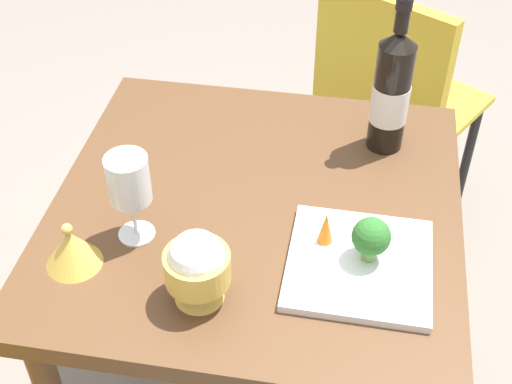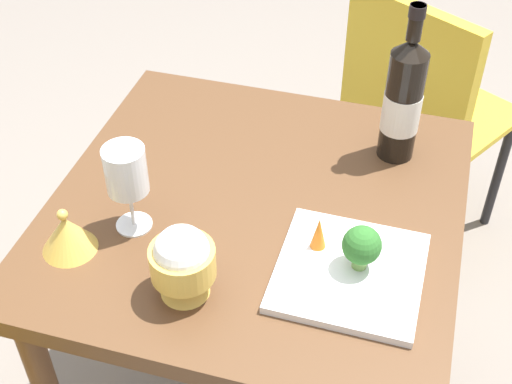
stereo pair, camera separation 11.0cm
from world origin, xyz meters
The scene contains 9 objects.
dining_table centered at (0.00, 0.00, 0.63)m, with size 0.78×0.78×0.74m.
chair_by_wall centered at (0.26, 0.75, 0.53)m, with size 0.55×0.55×0.85m.
wine_bottle centered at (0.24, 0.23, 0.87)m, with size 0.08×0.08×0.34m.
wine_glass centered at (-0.20, -0.12, 0.86)m, with size 0.08×0.08×0.18m.
rice_bowl centered at (-0.05, -0.25, 0.81)m, with size 0.11×0.11×0.14m.
rice_bowl_lid centered at (-0.29, -0.21, 0.77)m, with size 0.10×0.10×0.09m.
serving_plate centered at (0.21, -0.13, 0.74)m, with size 0.25×0.25×0.02m.
broccoli_floret centered at (0.22, -0.12, 0.80)m, with size 0.07×0.07×0.09m.
carrot_garnish_left centered at (0.14, -0.09, 0.79)m, with size 0.03×0.03×0.07m.
Camera 2 is at (0.28, -0.97, 1.66)m, focal length 49.86 mm.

